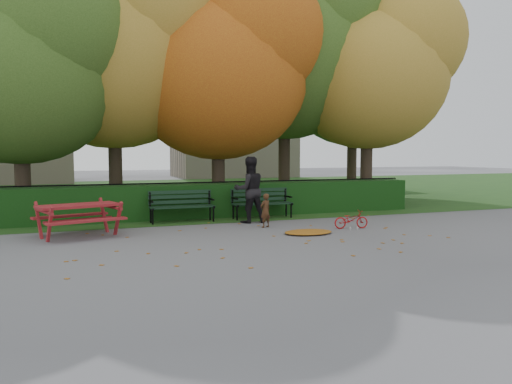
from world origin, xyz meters
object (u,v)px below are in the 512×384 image
object	(u,v)px
child	(265,211)
tree_d	(297,44)
bench_left	(181,204)
bench_right	(261,201)
tree_c	(229,65)
tree_e	(379,67)
bicycle	(351,219)
picnic_table	(79,211)
tree_a	(30,61)
adult	(249,190)
tree_g	(362,77)
tree_b	(125,45)

from	to	relation	value
child	tree_d	bearing A→B (deg)	-145.08
bench_left	bench_right	world-z (taller)	same
tree_c	tree_e	distance (m)	5.70
tree_c	bicycle	bearing A→B (deg)	-71.26
tree_d	picnic_table	size ratio (longest dim) A/B	4.52
tree_a	picnic_table	xyz separation A→B (m)	(1.14, -3.48, -3.93)
tree_d	picnic_table	world-z (taller)	tree_d
tree_a	adult	world-z (taller)	tree_a
tree_d	child	size ratio (longest dim) A/B	10.83
bicycle	bench_right	bearing A→B (deg)	37.06
tree_c	bicycle	world-z (taller)	tree_c
tree_a	tree_c	xyz separation A→B (m)	(6.02, 0.38, 0.30)
tree_d	tree_g	world-z (taller)	tree_d
picnic_table	adult	xyz separation A→B (m)	(4.49, 0.80, 0.33)
tree_d	bench_right	distance (m)	7.07
adult	tree_g	bearing A→B (deg)	-138.95
tree_a	tree_g	xyz separation A→B (m)	(13.52, 4.18, 0.85)
tree_a	tree_d	size ratio (longest dim) A/B	0.78
bench_right	tree_g	bearing A→B (deg)	39.95
bench_left	tree_a	bearing A→B (deg)	154.24
tree_d	adult	size ratio (longest dim) A/B	5.21
child	bicycle	bearing A→B (deg)	131.63
tree_g	picnic_table	bearing A→B (deg)	-148.24
tree_e	picnic_table	distance (m)	12.06
adult	bicycle	xyz separation A→B (m)	(2.08, -1.93, -0.68)
tree_g	bench_right	size ratio (longest dim) A/B	4.75
tree_e	bicycle	xyz separation A→B (m)	(-4.00, -4.80, -4.85)
adult	child	bearing A→B (deg)	95.35
tree_d	bench_right	world-z (taller)	tree_d
adult	tree_b	bearing A→B (deg)	-53.06
tree_b	bench_left	distance (m)	5.87
bicycle	bench_left	bearing A→B (deg)	63.96
tree_a	tree_g	distance (m)	14.18
tree_a	child	bearing A→B (deg)	-32.56
tree_a	adult	distance (m)	7.20
tree_g	bench_right	bearing A→B (deg)	-140.05
bench_left	picnic_table	size ratio (longest dim) A/B	0.85
tree_b	tree_e	bearing A→B (deg)	-6.21
tree_b	tree_e	size ratio (longest dim) A/B	1.08
bench_right	picnic_table	distance (m)	5.39
bench_left	child	world-z (taller)	child
tree_d	bicycle	size ratio (longest dim) A/B	10.73
tree_c	tree_g	world-z (taller)	tree_g
tree_a	bench_right	distance (m)	7.69
tree_b	tree_d	bearing A→B (deg)	4.38
picnic_table	child	size ratio (longest dim) A/B	2.40
bicycle	tree_b	bearing A→B (deg)	50.18
tree_b	bench_left	bearing A→B (deg)	-69.42
tree_c	child	size ratio (longest dim) A/B	9.05
tree_a	tree_e	world-z (taller)	tree_e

